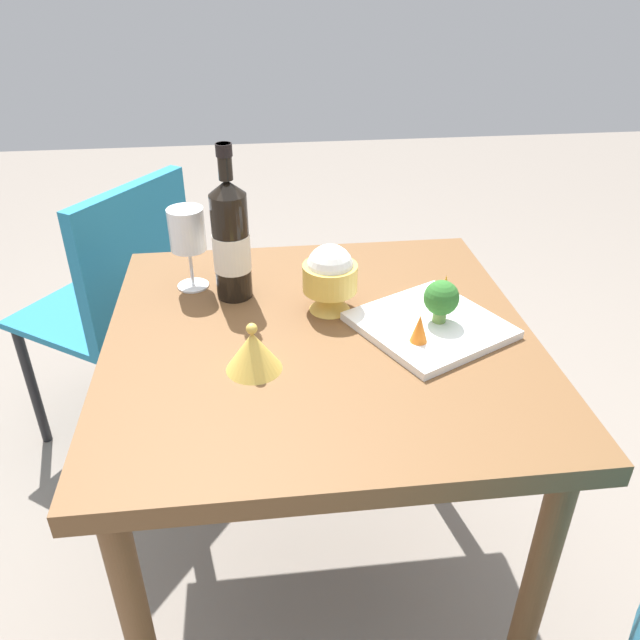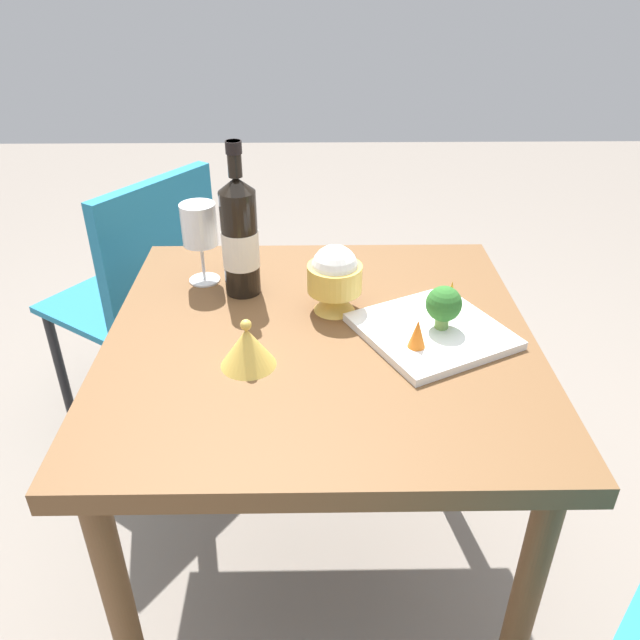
{
  "view_description": "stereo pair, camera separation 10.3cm",
  "coord_description": "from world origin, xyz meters",
  "px_view_note": "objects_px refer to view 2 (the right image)",
  "views": [
    {
      "loc": [
        -1.02,
        0.12,
        1.38
      ],
      "look_at": [
        0.0,
        0.0,
        0.76
      ],
      "focal_mm": 35.49,
      "sensor_mm": 36.0,
      "label": 1
    },
    {
      "loc": [
        -1.03,
        0.02,
        1.38
      ],
      "look_at": [
        0.0,
        0.0,
        0.76
      ],
      "focal_mm": 35.49,
      "sensor_mm": 36.0,
      "label": 2
    }
  ],
  "objects_px": {
    "wine_glass": "(199,227)",
    "rice_bowl_lid": "(247,347)",
    "rice_bowl": "(335,278)",
    "broccoli_floret": "(444,305)",
    "serving_plate": "(432,331)",
    "carrot_garnish_right": "(451,296)",
    "wine_bottle": "(240,237)",
    "carrot_garnish_left": "(417,334)",
    "chair_near_window": "(147,284)"
  },
  "relations": [
    {
      "from": "wine_glass",
      "to": "rice_bowl_lid",
      "type": "bearing_deg",
      "value": -159.15
    },
    {
      "from": "rice_bowl",
      "to": "broccoli_floret",
      "type": "height_order",
      "value": "rice_bowl"
    },
    {
      "from": "serving_plate",
      "to": "broccoli_floret",
      "type": "distance_m",
      "value": 0.06
    },
    {
      "from": "serving_plate",
      "to": "carrot_garnish_right",
      "type": "xyz_separation_m",
      "value": [
        0.07,
        -0.05,
        0.04
      ]
    },
    {
      "from": "rice_bowl_lid",
      "to": "serving_plate",
      "type": "xyz_separation_m",
      "value": [
        0.09,
        -0.34,
        -0.03
      ]
    },
    {
      "from": "serving_plate",
      "to": "rice_bowl_lid",
      "type": "bearing_deg",
      "value": 105.46
    },
    {
      "from": "wine_bottle",
      "to": "rice_bowl",
      "type": "bearing_deg",
      "value": -112.98
    },
    {
      "from": "serving_plate",
      "to": "carrot_garnish_left",
      "type": "height_order",
      "value": "carrot_garnish_left"
    },
    {
      "from": "broccoli_floret",
      "to": "wine_glass",
      "type": "bearing_deg",
      "value": 64.5
    },
    {
      "from": "wine_bottle",
      "to": "rice_bowl_lid",
      "type": "bearing_deg",
      "value": -173.09
    },
    {
      "from": "rice_bowl_lid",
      "to": "serving_plate",
      "type": "height_order",
      "value": "rice_bowl_lid"
    },
    {
      "from": "chair_near_window",
      "to": "carrot_garnish_right",
      "type": "height_order",
      "value": "chair_near_window"
    },
    {
      "from": "wine_glass",
      "to": "broccoli_floret",
      "type": "relative_size",
      "value": 2.09
    },
    {
      "from": "carrot_garnish_left",
      "to": "broccoli_floret",
      "type": "bearing_deg",
      "value": -41.34
    },
    {
      "from": "chair_near_window",
      "to": "wine_glass",
      "type": "xyz_separation_m",
      "value": [
        -0.38,
        -0.24,
        0.33
      ]
    },
    {
      "from": "rice_bowl_lid",
      "to": "carrot_garnish_right",
      "type": "relative_size",
      "value": 1.54
    },
    {
      "from": "rice_bowl",
      "to": "serving_plate",
      "type": "bearing_deg",
      "value": -118.14
    },
    {
      "from": "wine_glass",
      "to": "carrot_garnish_right",
      "type": "xyz_separation_m",
      "value": [
        -0.17,
        -0.51,
        -0.08
      ]
    },
    {
      "from": "rice_bowl_lid",
      "to": "broccoli_floret",
      "type": "relative_size",
      "value": 1.17
    },
    {
      "from": "wine_bottle",
      "to": "rice_bowl_lid",
      "type": "height_order",
      "value": "wine_bottle"
    },
    {
      "from": "wine_bottle",
      "to": "broccoli_floret",
      "type": "height_order",
      "value": "wine_bottle"
    },
    {
      "from": "wine_bottle",
      "to": "rice_bowl_lid",
      "type": "relative_size",
      "value": 3.24
    },
    {
      "from": "broccoli_floret",
      "to": "rice_bowl_lid",
      "type": "bearing_deg",
      "value": 104.77
    },
    {
      "from": "carrot_garnish_right",
      "to": "chair_near_window",
      "type": "bearing_deg",
      "value": 54.2
    },
    {
      "from": "rice_bowl_lid",
      "to": "serving_plate",
      "type": "distance_m",
      "value": 0.36
    },
    {
      "from": "wine_glass",
      "to": "serving_plate",
      "type": "relative_size",
      "value": 0.53
    },
    {
      "from": "chair_near_window",
      "to": "wine_bottle",
      "type": "xyz_separation_m",
      "value": [
        -0.43,
        -0.33,
        0.33
      ]
    },
    {
      "from": "carrot_garnish_right",
      "to": "carrot_garnish_left",
      "type": "bearing_deg",
      "value": 146.82
    },
    {
      "from": "chair_near_window",
      "to": "wine_glass",
      "type": "height_order",
      "value": "wine_glass"
    },
    {
      "from": "rice_bowl",
      "to": "broccoli_floret",
      "type": "bearing_deg",
      "value": -116.03
    },
    {
      "from": "serving_plate",
      "to": "carrot_garnish_left",
      "type": "bearing_deg",
      "value": 148.39
    },
    {
      "from": "wine_glass",
      "to": "rice_bowl",
      "type": "distance_m",
      "value": 0.32
    },
    {
      "from": "rice_bowl",
      "to": "broccoli_floret",
      "type": "relative_size",
      "value": 1.65
    },
    {
      "from": "wine_glass",
      "to": "broccoli_floret",
      "type": "bearing_deg",
      "value": -115.5
    },
    {
      "from": "wine_glass",
      "to": "rice_bowl_lid",
      "type": "height_order",
      "value": "wine_glass"
    },
    {
      "from": "carrot_garnish_left",
      "to": "carrot_garnish_right",
      "type": "bearing_deg",
      "value": -33.18
    },
    {
      "from": "broccoli_floret",
      "to": "carrot_garnish_left",
      "type": "bearing_deg",
      "value": 138.66
    },
    {
      "from": "carrot_garnish_left",
      "to": "carrot_garnish_right",
      "type": "height_order",
      "value": "carrot_garnish_right"
    },
    {
      "from": "wine_bottle",
      "to": "carrot_garnish_left",
      "type": "bearing_deg",
      "value": -126.07
    },
    {
      "from": "wine_glass",
      "to": "rice_bowl",
      "type": "relative_size",
      "value": 1.26
    },
    {
      "from": "chair_near_window",
      "to": "serving_plate",
      "type": "distance_m",
      "value": 0.96
    },
    {
      "from": "carrot_garnish_left",
      "to": "carrot_garnish_right",
      "type": "distance_m",
      "value": 0.16
    },
    {
      "from": "wine_glass",
      "to": "rice_bowl_lid",
      "type": "distance_m",
      "value": 0.36
    },
    {
      "from": "chair_near_window",
      "to": "carrot_garnish_right",
      "type": "bearing_deg",
      "value": -90.86
    },
    {
      "from": "rice_bowl_lid",
      "to": "carrot_garnish_left",
      "type": "bearing_deg",
      "value": -84.37
    },
    {
      "from": "rice_bowl",
      "to": "serving_plate",
      "type": "relative_size",
      "value": 0.42
    },
    {
      "from": "carrot_garnish_left",
      "to": "carrot_garnish_right",
      "type": "relative_size",
      "value": 0.85
    },
    {
      "from": "broccoli_floret",
      "to": "carrot_garnish_right",
      "type": "distance_m",
      "value": 0.07
    },
    {
      "from": "chair_near_window",
      "to": "serving_plate",
      "type": "relative_size",
      "value": 2.53
    },
    {
      "from": "chair_near_window",
      "to": "wine_bottle",
      "type": "bearing_deg",
      "value": -107.34
    }
  ]
}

